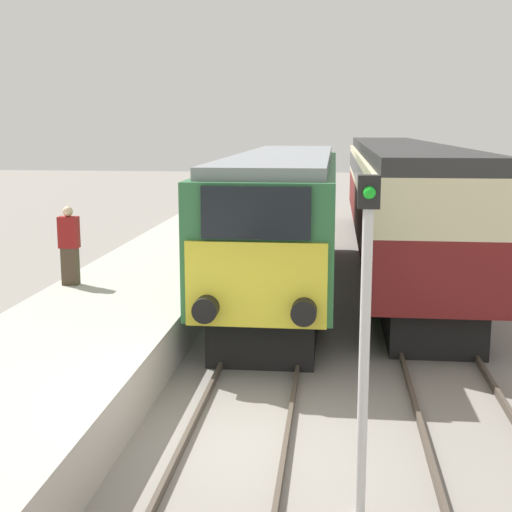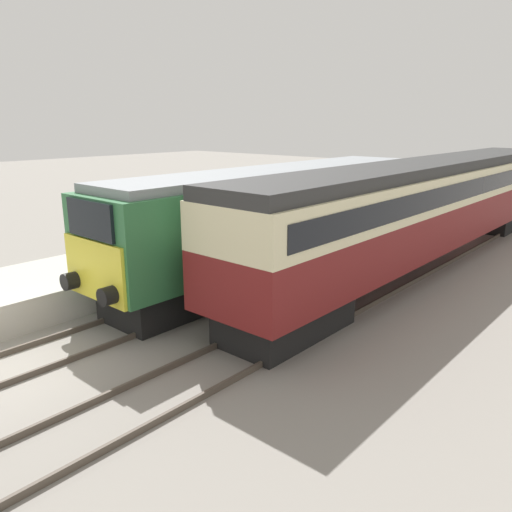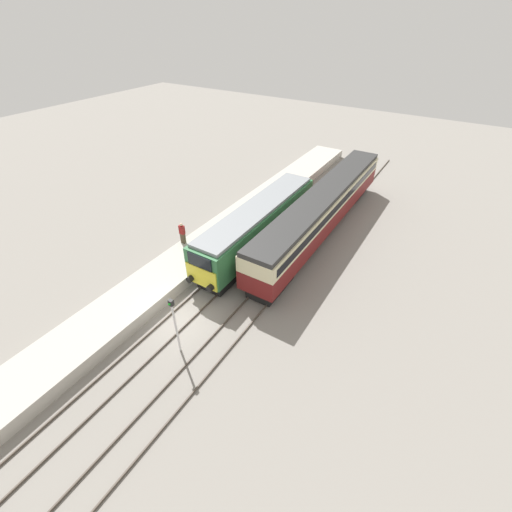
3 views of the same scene
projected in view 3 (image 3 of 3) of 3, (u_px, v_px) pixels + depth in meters
ground_plane at (179, 319)px, 21.73m from camera, size 120.00×120.00×0.00m
platform_left at (214, 239)px, 28.34m from camera, size 3.50×50.00×0.90m
rails_near_track at (225, 276)px, 25.11m from camera, size 1.51×60.00×0.14m
rails_far_track at (265, 292)px, 23.66m from camera, size 1.50×60.00×0.14m
locomotive at (258, 225)px, 27.04m from camera, size 2.70×14.66×3.76m
passenger_carriage at (323, 208)px, 28.70m from camera, size 2.75×21.68×3.91m
person_on_platform at (182, 233)px, 26.60m from camera, size 0.44×0.26×1.80m
signal_post at (175, 322)px, 18.41m from camera, size 0.24×0.28×3.96m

